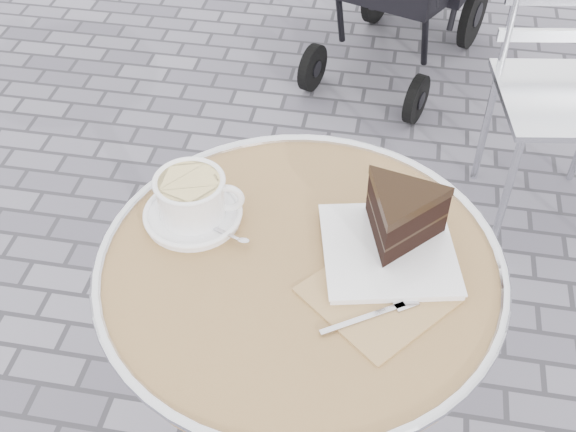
% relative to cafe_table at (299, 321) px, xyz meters
% --- Properties ---
extents(cafe_table, '(0.72, 0.72, 0.74)m').
position_rel_cafe_table_xyz_m(cafe_table, '(0.00, 0.00, 0.00)').
color(cafe_table, silver).
rests_on(cafe_table, ground).
extents(cappuccino_set, '(0.20, 0.18, 0.09)m').
position_rel_cafe_table_xyz_m(cappuccino_set, '(-0.21, 0.08, 0.21)').
color(cappuccino_set, white).
rests_on(cappuccino_set, cafe_table).
extents(cake_plate_set, '(0.29, 0.38, 0.12)m').
position_rel_cafe_table_xyz_m(cake_plate_set, '(0.16, 0.07, 0.22)').
color(cake_plate_set, '#A77F5B').
rests_on(cake_plate_set, cafe_table).
extents(bistro_chair, '(0.45, 0.45, 0.87)m').
position_rel_cafe_table_xyz_m(bistro_chair, '(0.61, 1.11, -0.03)').
color(bistro_chair, silver).
rests_on(bistro_chair, ground).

